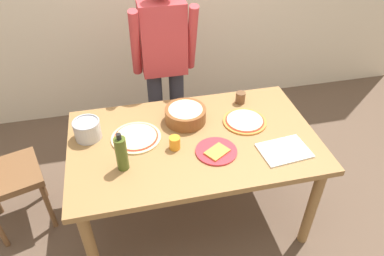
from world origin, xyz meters
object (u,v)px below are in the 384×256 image
person_cook (164,61)px  plate_with_slice (216,151)px  steel_pot (87,129)px  dining_table (194,149)px  popcorn_bowl (185,114)px  cutting_board_white (284,151)px  cup_orange (175,143)px  cup_small_brown (240,98)px  olive_oil_bottle (121,153)px  pizza_raw_on_board (136,137)px  pizza_cooked_on_tray (245,121)px

person_cook → plate_with_slice: size_ratio=6.23×
plate_with_slice → steel_pot: steel_pot is taller
dining_table → popcorn_bowl: popcorn_bowl is taller
plate_with_slice → popcorn_bowl: (-0.12, 0.36, 0.05)m
steel_pot → cutting_board_white: size_ratio=0.58×
dining_table → cup_orange: (-0.14, -0.06, 0.13)m
dining_table → cup_small_brown: (0.43, 0.33, 0.13)m
person_cook → cup_orange: 0.83m
popcorn_bowl → cup_orange: bearing=-115.3°
olive_oil_bottle → person_cook: bearing=66.5°
popcorn_bowl → pizza_raw_on_board: bearing=-162.2°
steel_pot → pizza_raw_on_board: bearing=-14.9°
popcorn_bowl → olive_oil_bottle: (-0.45, -0.36, 0.05)m
person_cook → cutting_board_white: size_ratio=5.40×
person_cook → pizza_cooked_on_tray: person_cook is taller
olive_oil_bottle → popcorn_bowl: bearing=39.0°
popcorn_bowl → cup_small_brown: popcorn_bowl is taller
person_cook → cutting_board_white: 1.17m
person_cook → cup_orange: person_cook is taller
person_cook → pizza_cooked_on_tray: size_ratio=5.42×
pizza_raw_on_board → cutting_board_white: 0.94m
person_cook → popcorn_bowl: size_ratio=5.79×
pizza_raw_on_board → cup_small_brown: (0.79, 0.24, 0.03)m
person_cook → cup_small_brown: size_ratio=19.06×
popcorn_bowl → person_cook: bearing=95.1°
dining_table → steel_pot: steel_pot is taller
steel_pot → cup_orange: 0.57m
person_cook → olive_oil_bottle: size_ratio=6.33×
pizza_cooked_on_tray → popcorn_bowl: (-0.39, 0.10, 0.05)m
dining_table → cup_orange: size_ratio=18.82×
steel_pot → cup_small_brown: 1.10m
plate_with_slice → cutting_board_white: size_ratio=0.87×
popcorn_bowl → steel_pot: bearing=-177.1°
pizza_raw_on_board → olive_oil_bottle: 0.29m
cup_small_brown → cup_orange: bearing=-145.1°
olive_oil_bottle → cup_small_brown: size_ratio=3.01×
dining_table → cup_small_brown: cup_small_brown is taller
plate_with_slice → olive_oil_bottle: olive_oil_bottle is taller
pizza_raw_on_board → cup_orange: (0.23, -0.15, 0.03)m
pizza_raw_on_board → popcorn_bowl: 0.37m
person_cook → steel_pot: (-0.60, -0.59, -0.11)m
person_cook → pizza_raw_on_board: 0.75m
steel_pot → pizza_cooked_on_tray: bearing=-3.8°
pizza_cooked_on_tray → plate_with_slice: bearing=-137.1°
dining_table → cutting_board_white: bearing=-24.9°
pizza_cooked_on_tray → cup_small_brown: size_ratio=3.52×
olive_oil_bottle → cup_small_brown: bearing=29.2°
cup_small_brown → cutting_board_white: size_ratio=0.28×
pizza_raw_on_board → olive_oil_bottle: (-0.10, -0.25, 0.10)m
cutting_board_white → person_cook: bearing=120.3°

